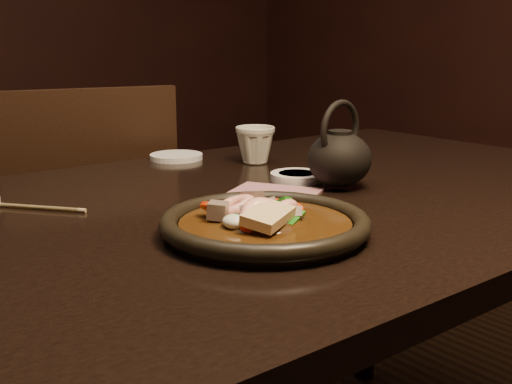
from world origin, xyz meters
TOP-DOWN VIEW (x-y plane):
  - table at (0.00, 0.00)m, footprint 1.60×0.90m
  - chair at (-0.01, 0.68)m, footprint 0.51×0.51m
  - plate at (-0.11, -0.16)m, footprint 0.29×0.29m
  - stirfry at (-0.11, -0.16)m, footprint 0.15×0.18m
  - soy_dish at (0.15, 0.07)m, footprint 0.10×0.10m
  - saucer_right at (0.09, 0.39)m, footprint 0.12×0.12m
  - tea_cup at (0.20, 0.25)m, footprint 0.11×0.11m
  - chopsticks at (-0.33, 0.19)m, footprint 0.15×0.20m
  - napkin at (0.03, 0.00)m, footprint 0.20×0.20m
  - teapot at (0.17, -0.03)m, footprint 0.14×0.11m

SIDE VIEW (x-z plane):
  - chair at x=-0.01m, z-range 0.04..0.94m
  - table at x=0.00m, z-range 0.30..1.05m
  - napkin at x=0.03m, z-range 0.75..0.75m
  - chopsticks at x=-0.33m, z-range 0.75..0.76m
  - saucer_right at x=0.09m, z-range 0.75..0.76m
  - soy_dish at x=0.15m, z-range 0.75..0.76m
  - plate at x=-0.11m, z-range 0.75..0.78m
  - stirfry at x=-0.11m, z-range 0.74..0.80m
  - tea_cup at x=0.20m, z-range 0.75..0.84m
  - teapot at x=0.17m, z-range 0.73..0.89m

